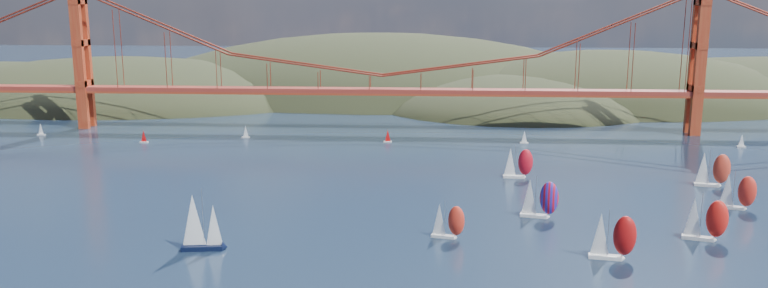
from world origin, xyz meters
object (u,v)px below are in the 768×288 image
racer_1 (612,236)px  sloop_navy (199,223)px  racer_2 (705,218)px  racer_4 (737,191)px  racer_5 (517,163)px  racer_rwb (539,198)px  racer_3 (712,169)px  racer_0 (447,221)px

racer_1 → sloop_navy: bearing=-171.2°
sloop_navy → racer_1: size_ratio=1.28×
racer_1 → racer_2: (23.60, 13.35, -0.02)m
racer_1 → racer_4: 55.79m
sloop_navy → racer_1: 87.47m
racer_5 → racer_rwb: bearing=-86.8°
racer_3 → racer_5: racer_3 is taller
racer_4 → racer_2: bearing=-105.2°
racer_3 → racer_5: size_ratio=1.09×
racer_2 → racer_3: bearing=85.4°
racer_4 → racer_rwb: bearing=-150.1°
racer_4 → racer_5: bearing=169.8°
racer_2 → sloop_navy: bearing=-156.4°
racer_1 → racer_4: (40.47, 38.41, -0.34)m
racer_1 → racer_rwb: bearing=120.5°
racer_1 → racer_5: size_ratio=1.09×
racer_4 → racer_rwb: racer_rwb is taller
racer_3 → racer_rwb: size_ratio=1.03×
racer_0 → racer_4: (74.38, 26.98, 0.66)m
racer_rwb → racer_2: bearing=-10.2°
racer_4 → racer_rwb: (-51.56, -10.13, 0.20)m
racer_2 → racer_4: bearing=73.0°
racer_0 → racer_1: (33.92, -11.43, 1.01)m
racer_1 → racer_2: size_ratio=1.00×
racer_3 → racer_4: size_ratio=1.07×
racer_4 → racer_3: bearing=103.9°
sloop_navy → racer_4: sloop_navy is taller
sloop_navy → racer_5: bearing=33.3°
racer_rwb → racer_0: bearing=-130.5°
racer_3 → racer_rwb: 62.61m
sloop_navy → racer_2: (111.06, 12.98, -1.01)m
racer_0 → racer_4: bearing=33.5°
racer_4 → racer_5: (-52.29, 28.87, -0.08)m
racer_0 → racer_2: bearing=15.5°
sloop_navy → racer_3: bearing=16.8°
racer_1 → racer_0: bearing=170.4°
racer_rwb → racer_4: bearing=24.2°
racer_1 → racer_5: racer_1 is taller
racer_0 → racer_rwb: size_ratio=0.83×
racer_4 → racer_5: size_ratio=1.02×
sloop_navy → racer_0: bearing=3.5°
racer_1 → racer_4: bearing=52.6°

